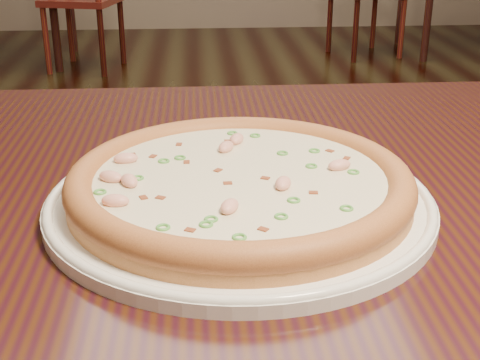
{
  "coord_description": "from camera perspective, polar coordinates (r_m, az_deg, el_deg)",
  "views": [
    {
      "loc": [
        -0.23,
        -1.19,
        1.03
      ],
      "look_at": [
        -0.2,
        -0.61,
        0.78
      ],
      "focal_mm": 50.0,
      "sensor_mm": 36.0,
      "label": 1
    }
  ],
  "objects": [
    {
      "name": "hero_table",
      "position": [
        0.75,
        9.02,
        -7.36
      ],
      "size": [
        1.2,
        0.8,
        0.75
      ],
      "color": "black",
      "rests_on": "ground"
    },
    {
      "name": "plate",
      "position": [
        0.64,
        0.0,
        -1.76
      ],
      "size": [
        0.37,
        0.37,
        0.02
      ],
      "color": "white",
      "rests_on": "hero_table"
    },
    {
      "name": "pizza",
      "position": [
        0.63,
        -0.02,
        -0.25
      ],
      "size": [
        0.33,
        0.33,
        0.03
      ],
      "color": "tan",
      "rests_on": "plate"
    }
  ]
}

